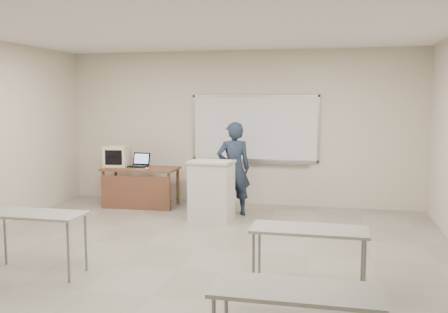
% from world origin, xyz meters
% --- Properties ---
extents(floor, '(7.00, 8.00, 0.01)m').
position_xyz_m(floor, '(0.00, 0.00, -0.01)').
color(floor, gray).
rests_on(floor, ground).
extents(whiteboard, '(2.48, 0.10, 1.31)m').
position_xyz_m(whiteboard, '(0.30, 3.97, 1.48)').
color(whiteboard, white).
rests_on(whiteboard, floor).
extents(student_desks, '(4.40, 2.20, 0.73)m').
position_xyz_m(student_desks, '(-0.00, -1.35, 0.67)').
color(student_desks, '#9B9C97').
rests_on(student_desks, floor).
extents(instructor_desk, '(1.42, 0.71, 0.75)m').
position_xyz_m(instructor_desk, '(-1.80, 3.19, 0.54)').
color(instructor_desk, brown).
rests_on(instructor_desk, floor).
extents(podium, '(0.73, 0.53, 1.02)m').
position_xyz_m(podium, '(-0.20, 2.50, 0.51)').
color(podium, beige).
rests_on(podium, floor).
extents(crt_monitor, '(0.44, 0.48, 0.41)m').
position_xyz_m(crt_monitor, '(-2.35, 3.43, 0.95)').
color(crt_monitor, beige).
rests_on(crt_monitor, instructor_desk).
extents(laptop, '(0.35, 0.33, 0.26)m').
position_xyz_m(laptop, '(-1.90, 3.46, 0.81)').
color(laptop, black).
rests_on(laptop, instructor_desk).
extents(mouse, '(0.10, 0.08, 0.03)m').
position_xyz_m(mouse, '(-1.60, 3.10, 0.77)').
color(mouse, '#B5B8BC').
rests_on(mouse, instructor_desk).
extents(keyboard, '(0.48, 0.18, 0.03)m').
position_xyz_m(keyboard, '(-0.05, 2.38, 1.04)').
color(keyboard, beige).
rests_on(keyboard, podium).
extents(presenter, '(0.72, 0.61, 1.66)m').
position_xyz_m(presenter, '(0.09, 2.96, 0.83)').
color(presenter, black).
rests_on(presenter, floor).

